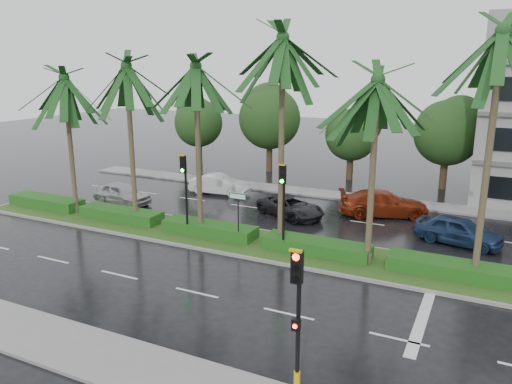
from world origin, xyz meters
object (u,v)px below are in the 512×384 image
at_px(car_darkgrey, 291,206).
at_px(car_red, 383,203).
at_px(car_blue, 459,230).
at_px(signal_median_left, 185,183).
at_px(car_silver, 122,193).
at_px(car_white, 219,185).
at_px(street_sign, 238,205).
at_px(signal_near, 297,317).

xyz_separation_m(car_darkgrey, car_red, (5.00, 2.59, 0.15)).
bearing_deg(car_blue, signal_median_left, 124.87).
distance_m(car_silver, car_white, 6.72).
xyz_separation_m(street_sign, car_darkgrey, (0.50, 5.79, -1.50)).
bearing_deg(car_red, signal_near, 162.33).
distance_m(car_white, car_red, 11.50).
xyz_separation_m(car_silver, car_blue, (20.50, 1.61, 0.02)).
height_order(signal_near, car_darkgrey, signal_near).
relative_size(signal_median_left, car_red, 0.82).
relative_size(car_silver, car_white, 0.99).
distance_m(signal_median_left, car_red, 12.27).
xyz_separation_m(signal_near, car_darkgrey, (-6.50, 15.66, -1.88)).
relative_size(signal_median_left, car_silver, 1.05).
bearing_deg(car_darkgrey, signal_median_left, 173.51).
height_order(signal_near, car_red, signal_near).
height_order(car_white, car_blue, car_blue).
xyz_separation_m(street_sign, car_white, (-6.00, 8.50, -1.43)).
bearing_deg(car_blue, street_sign, 129.80).
relative_size(signal_median_left, car_blue, 1.02).
xyz_separation_m(signal_median_left, car_blue, (13.00, 5.31, -2.27)).
xyz_separation_m(signal_median_left, car_darkgrey, (3.50, 5.98, -2.38)).
bearing_deg(signal_median_left, car_white, 109.05).
xyz_separation_m(signal_near, signal_median_left, (-10.00, 9.69, 0.49)).
height_order(car_red, car_blue, car_red).
bearing_deg(car_darkgrey, signal_near, -133.60).
xyz_separation_m(car_white, car_darkgrey, (6.50, -2.71, -0.07)).
distance_m(signal_near, car_silver, 22.11).
bearing_deg(car_blue, car_white, 90.73).
height_order(street_sign, car_darkgrey, street_sign).
distance_m(signal_median_left, car_silver, 8.67).
distance_m(car_darkgrey, car_blue, 9.52).
height_order(street_sign, car_red, street_sign).
bearing_deg(signal_near, street_sign, 125.34).
height_order(car_darkgrey, car_red, car_red).
bearing_deg(car_blue, signal_near, -178.66).
xyz_separation_m(car_red, car_blue, (4.50, -3.25, -0.04)).
height_order(street_sign, car_blue, street_sign).
height_order(signal_near, car_blue, signal_near).
distance_m(signal_median_left, car_white, 9.47).
relative_size(car_silver, car_red, 0.78).
height_order(car_silver, car_darkgrey, car_silver).
bearing_deg(signal_median_left, car_darkgrey, 59.64).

